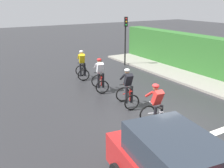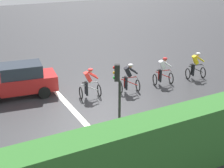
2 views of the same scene
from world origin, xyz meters
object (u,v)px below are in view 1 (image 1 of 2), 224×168
(traffic_light_far_junction, at_px, (126,34))
(cyclist_lead, at_px, (82,65))
(cyclist_second, at_px, (100,76))
(cyclist_fourth, at_px, (156,108))
(cyclist_mid, at_px, (128,89))

(traffic_light_far_junction, bearing_deg, cyclist_lead, -160.26)
(cyclist_second, height_order, cyclist_fourth, same)
(cyclist_second, height_order, cyclist_mid, same)
(cyclist_lead, height_order, cyclist_mid, same)
(cyclist_lead, distance_m, cyclist_fourth, 7.03)
(traffic_light_far_junction, bearing_deg, cyclist_mid, -122.77)
(cyclist_mid, xyz_separation_m, cyclist_fourth, (-0.32, -2.24, 0.00))
(cyclist_lead, height_order, traffic_light_far_junction, traffic_light_far_junction)
(cyclist_second, xyz_separation_m, traffic_light_far_junction, (4.06, 3.82, 1.43))
(cyclist_second, relative_size, cyclist_mid, 1.00)
(cyclist_lead, relative_size, traffic_light_far_junction, 0.50)
(cyclist_second, height_order, traffic_light_far_junction, traffic_light_far_junction)
(cyclist_second, distance_m, cyclist_mid, 2.37)
(cyclist_lead, xyz_separation_m, traffic_light_far_junction, (3.95, 1.42, 1.43))
(cyclist_mid, bearing_deg, traffic_light_far_junction, 57.23)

